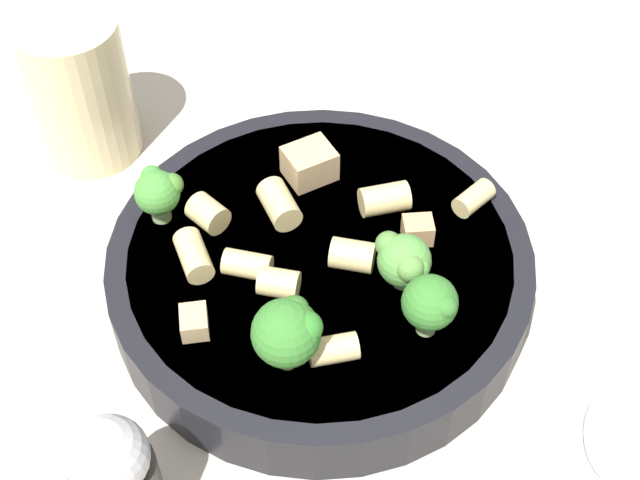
{
  "coord_description": "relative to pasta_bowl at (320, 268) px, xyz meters",
  "views": [
    {
      "loc": [
        0.3,
        -0.12,
        0.42
      ],
      "look_at": [
        0.0,
        0.0,
        0.05
      ],
      "focal_mm": 50.0,
      "sensor_mm": 36.0,
      "label": 1
    }
  ],
  "objects": [
    {
      "name": "rigatoni_4",
      "position": [
        -0.04,
        -0.05,
        0.02
      ],
      "size": [
        0.03,
        0.02,
        0.02
      ],
      "primitive_type": "cylinder",
      "rotation": [
        1.57,
        0.0,
        2.0
      ],
      "color": "#E0C67F",
      "rests_on": "pasta_bowl"
    },
    {
      "name": "rigatoni_7",
      "position": [
        -0.03,
        -0.01,
        0.02
      ],
      "size": [
        0.03,
        0.02,
        0.02
      ],
      "primitive_type": "cylinder",
      "rotation": [
        1.57,
        0.0,
        1.61
      ],
      "color": "#E0C67F",
      "rests_on": "pasta_bowl"
    },
    {
      "name": "broccoli_floret_0",
      "position": [
        -0.06,
        -0.07,
        0.04
      ],
      "size": [
        0.03,
        0.03,
        0.03
      ],
      "color": "#9EC175",
      "rests_on": "pasta_bowl"
    },
    {
      "name": "rigatoni_2",
      "position": [
        -0.02,
        -0.07,
        0.02
      ],
      "size": [
        0.03,
        0.02,
        0.02
      ],
      "primitive_type": "cylinder",
      "rotation": [
        1.57,
        0.0,
        1.57
      ],
      "color": "#E0C67F",
      "rests_on": "pasta_bowl"
    },
    {
      "name": "chicken_chunk_2",
      "position": [
        0.03,
        -0.08,
        0.02
      ],
      "size": [
        0.02,
        0.02,
        0.01
      ],
      "primitive_type": "cube",
      "rotation": [
        0.0,
        0.0,
        2.92
      ],
      "color": "tan",
      "rests_on": "pasta_bowl"
    },
    {
      "name": "chicken_chunk_1",
      "position": [
        -0.06,
        0.02,
        0.02
      ],
      "size": [
        0.03,
        0.03,
        0.02
      ],
      "primitive_type": "cube",
      "rotation": [
        0.0,
        0.0,
        1.7
      ],
      "color": "tan",
      "rests_on": "pasta_bowl"
    },
    {
      "name": "spoon",
      "position": [
        0.13,
        0.12,
        -0.02
      ],
      "size": [
        0.16,
        0.13,
        0.01
      ],
      "color": "silver",
      "rests_on": "ground_plane"
    },
    {
      "name": "pasta_bowl",
      "position": [
        0.0,
        0.0,
        0.0
      ],
      "size": [
        0.24,
        0.24,
        0.04
      ],
      "color": "black",
      "rests_on": "ground_plane"
    },
    {
      "name": "chicken_chunk_0",
      "position": [
        0.01,
        0.05,
        0.02
      ],
      "size": [
        0.02,
        0.02,
        0.01
      ],
      "primitive_type": "cube",
      "rotation": [
        0.0,
        0.0,
        1.28
      ],
      "color": "tan",
      "rests_on": "pasta_bowl"
    },
    {
      "name": "pepper_shaker",
      "position": [
        0.1,
        -0.14,
        0.02
      ],
      "size": [
        0.04,
        0.04,
        0.08
      ],
      "color": "#332D28",
      "rests_on": "ground_plane"
    },
    {
      "name": "drinking_glass",
      "position": [
        -0.17,
        -0.1,
        0.02
      ],
      "size": [
        0.06,
        0.06,
        0.1
      ],
      "color": "beige",
      "rests_on": "ground_plane"
    },
    {
      "name": "rigatoni_8",
      "position": [
        -0.0,
        -0.04,
        0.02
      ],
      "size": [
        0.03,
        0.03,
        0.01
      ],
      "primitive_type": "cylinder",
      "rotation": [
        1.57,
        0.0,
        2.54
      ],
      "color": "#E0C67F",
      "rests_on": "pasta_bowl"
    },
    {
      "name": "rigatoni_5",
      "position": [
        0.0,
        0.1,
        0.02
      ],
      "size": [
        0.02,
        0.03,
        0.01
      ],
      "primitive_type": "cylinder",
      "rotation": [
        1.57,
        0.0,
        0.4
      ],
      "color": "#E0C67F",
      "rests_on": "pasta_bowl"
    },
    {
      "name": "rigatoni_6",
      "position": [
        -0.02,
        0.05,
        0.02
      ],
      "size": [
        0.02,
        0.03,
        0.02
      ],
      "primitive_type": "cylinder",
      "rotation": [
        1.57,
        0.0,
        3.01
      ],
      "color": "#E0C67F",
      "rests_on": "pasta_bowl"
    },
    {
      "name": "rigatoni_1",
      "position": [
        0.02,
        -0.03,
        0.02
      ],
      "size": [
        0.02,
        0.03,
        0.02
      ],
      "primitive_type": "cylinder",
      "rotation": [
        1.57,
        0.0,
        2.56
      ],
      "color": "#E0C67F",
      "rests_on": "pasta_bowl"
    },
    {
      "name": "rigatoni_0",
      "position": [
        0.07,
        -0.02,
        0.02
      ],
      "size": [
        0.02,
        0.03,
        0.01
      ],
      "primitive_type": "cylinder",
      "rotation": [
        1.57,
        0.0,
        2.98
      ],
      "color": "#E0C67F",
      "rests_on": "pasta_bowl"
    },
    {
      "name": "rigatoni_3",
      "position": [
        0.02,
        0.01,
        0.02
      ],
      "size": [
        0.03,
        0.03,
        0.02
      ],
      "primitive_type": "cylinder",
      "rotation": [
        1.57,
        0.0,
        2.56
      ],
      "color": "#E0C67F",
      "rests_on": "pasta_bowl"
    },
    {
      "name": "broccoli_floret_2",
      "position": [
        0.07,
        0.03,
        0.04
      ],
      "size": [
        0.03,
        0.03,
        0.04
      ],
      "color": "#9EC175",
      "rests_on": "pasta_bowl"
    },
    {
      "name": "broccoli_floret_1",
      "position": [
        0.04,
        0.03,
        0.04
      ],
      "size": [
        0.03,
        0.03,
        0.03
      ],
      "color": "#9EC175",
      "rests_on": "pasta_bowl"
    },
    {
      "name": "ground_plane",
      "position": [
        0.0,
        0.0,
        -0.02
      ],
      "size": [
        2.0,
        2.0,
        0.0
      ],
      "primitive_type": "plane",
      "color": "#BCB29E"
    },
    {
      "name": "broccoli_floret_3",
      "position": [
        0.06,
        -0.04,
        0.04
      ],
      "size": [
        0.03,
        0.03,
        0.04
      ],
      "color": "#93B766",
      "rests_on": "pasta_bowl"
    }
  ]
}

